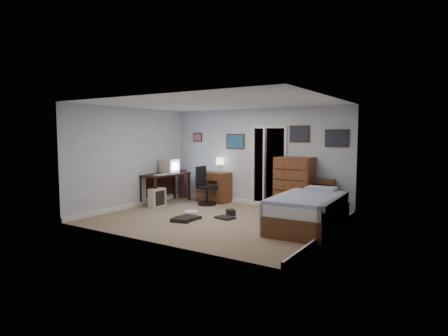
# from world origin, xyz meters

# --- Properties ---
(floor) EXTENTS (5.00, 4.00, 0.02)m
(floor) POSITION_xyz_m (0.00, 0.00, -0.01)
(floor) COLOR gray
(floor) RESTS_ON ground
(computer_desk) EXTENTS (0.70, 1.40, 0.79)m
(computer_desk) POSITION_xyz_m (-2.29, 0.93, 0.61)
(computer_desk) COLOR black
(computer_desk) RESTS_ON floor
(crt_monitor) EXTENTS (0.43, 0.40, 0.38)m
(crt_monitor) POSITION_xyz_m (-2.18, 1.08, 0.99)
(crt_monitor) COLOR beige
(crt_monitor) RESTS_ON computer_desk
(keyboard) EXTENTS (0.18, 0.43, 0.03)m
(keyboard) POSITION_xyz_m (-2.02, 0.58, 0.80)
(keyboard) COLOR beige
(keyboard) RESTS_ON computer_desk
(pc_tower) EXTENTS (0.24, 0.45, 0.48)m
(pc_tower) POSITION_xyz_m (-2.00, 0.38, 0.24)
(pc_tower) COLOR beige
(pc_tower) RESTS_ON floor
(office_chair) EXTENTS (0.53, 0.53, 1.00)m
(office_chair) POSITION_xyz_m (-1.15, 1.29, 0.39)
(office_chair) COLOR black
(office_chair) RESTS_ON floor
(media_stack) EXTENTS (0.17, 0.17, 0.82)m
(media_stack) POSITION_xyz_m (-2.32, 1.83, 0.41)
(media_stack) COLOR maroon
(media_stack) RESTS_ON floor
(low_dresser) EXTENTS (0.93, 0.49, 0.82)m
(low_dresser) POSITION_xyz_m (-1.21, 1.77, 0.41)
(low_dresser) COLOR brown
(low_dresser) RESTS_ON floor
(table_lamp) EXTENTS (0.21, 0.21, 0.40)m
(table_lamp) POSITION_xyz_m (-1.01, 1.77, 1.11)
(table_lamp) COLOR gold
(table_lamp) RESTS_ON low_dresser
(doorway) EXTENTS (0.96, 1.12, 2.05)m
(doorway) POSITION_xyz_m (0.35, 2.27, 1.00)
(doorway) COLOR black
(doorway) RESTS_ON floor
(tall_dresser) EXTENTS (0.90, 0.54, 1.30)m
(tall_dresser) POSITION_xyz_m (1.14, 1.75, 0.65)
(tall_dresser) COLOR brown
(tall_dresser) RESTS_ON floor
(headboard_bookcase) EXTENTS (0.91, 0.27, 0.81)m
(headboard_bookcase) POSITION_xyz_m (1.59, 1.86, 0.43)
(headboard_bookcase) COLOR brown
(headboard_bookcase) RESTS_ON floor
(bed) EXTENTS (1.27, 2.24, 0.72)m
(bed) POSITION_xyz_m (1.98, 0.39, 0.34)
(bed) COLOR brown
(bed) RESTS_ON floor
(wall_posters) EXTENTS (4.38, 0.04, 0.60)m
(wall_posters) POSITION_xyz_m (0.57, 1.98, 1.75)
(wall_posters) COLOR #331E11
(wall_posters) RESTS_ON floor
(floor_clutter) EXTENTS (1.42, 1.41, 0.14)m
(floor_clutter) POSITION_xyz_m (-0.34, -0.08, 0.04)
(floor_clutter) COLOR black
(floor_clutter) RESTS_ON floor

